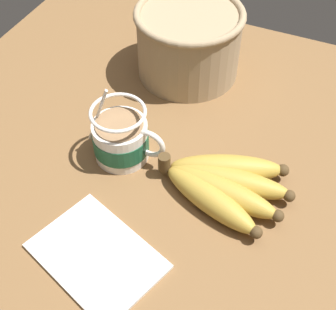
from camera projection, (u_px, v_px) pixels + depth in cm
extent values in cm
cube|color=brown|center=(153.00, 165.00, 79.59)|extent=(90.70, 90.70, 2.99)
cylinder|color=white|center=(121.00, 140.00, 76.55)|extent=(9.01, 9.01, 7.04)
cylinder|color=#195638|center=(121.00, 141.00, 76.62)|extent=(9.21, 9.21, 3.42)
torus|color=white|center=(151.00, 144.00, 74.06)|extent=(5.59, 0.90, 5.59)
cylinder|color=#997551|center=(119.00, 124.00, 73.85)|extent=(7.81, 7.81, 0.40)
torus|color=white|center=(118.00, 112.00, 71.89)|extent=(9.01, 9.01, 0.60)
cylinder|color=silver|center=(98.00, 116.00, 74.58)|extent=(5.00, 0.50, 12.28)
ellipsoid|color=silver|center=(113.00, 146.00, 78.48)|extent=(3.00, 2.00, 0.80)
cylinder|color=#4C381E|center=(164.00, 163.00, 74.02)|extent=(2.00, 2.00, 3.00)
ellipsoid|color=#B79338|center=(210.00, 199.00, 70.34)|extent=(17.46, 9.62, 4.19)
sphere|color=#4C381E|center=(256.00, 232.00, 66.45)|extent=(1.89, 1.89, 1.89)
ellipsoid|color=#B79338|center=(222.00, 191.00, 71.33)|extent=(18.55, 6.07, 4.20)
sphere|color=#4C381E|center=(278.00, 216.00, 68.32)|extent=(1.89, 1.89, 1.89)
ellipsoid|color=#B79338|center=(229.00, 181.00, 72.74)|extent=(19.29, 6.59, 4.16)
sphere|color=#4C381E|center=(290.00, 194.00, 70.97)|extent=(1.87, 1.87, 1.87)
ellipsoid|color=#B79338|center=(227.00, 168.00, 74.27)|extent=(18.23, 10.51, 4.43)
sphere|color=#4C381E|center=(283.00, 170.00, 73.97)|extent=(1.99, 1.99, 1.99)
cylinder|color=tan|center=(189.00, 44.00, 89.42)|extent=(19.68, 19.68, 12.94)
torus|color=tan|center=(190.00, 14.00, 84.60)|extent=(20.66, 20.66, 1.38)
cube|color=white|center=(97.00, 256.00, 65.96)|extent=(21.15, 17.91, 0.60)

